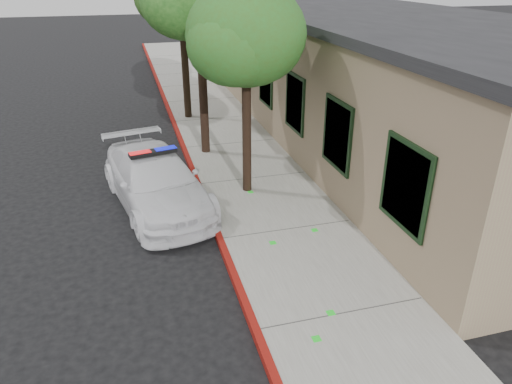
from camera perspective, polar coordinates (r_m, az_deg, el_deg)
The scene contains 6 objects.
ground at distance 8.22m, azimuth -0.37°, elevation -17.18°, with size 120.00×120.00×0.00m, color black.
sidewalk at distance 10.87m, azimuth 3.68°, elevation -4.85°, with size 3.20×60.00×0.15m, color gray.
red_curb at distance 10.52m, azimuth -4.33°, elevation -5.96°, with size 0.14×60.00×0.16m, color maroon.
clapboard_building at distance 17.31m, azimuth 13.77°, elevation 13.45°, with size 7.30×20.89×4.24m.
police_car at distance 12.15m, azimuth -12.03°, elevation 1.39°, with size 2.90×5.12×1.52m.
street_tree_near at distance 11.57m, azimuth -1.17°, elevation 17.97°, with size 2.94×2.84×5.21m.
Camera 1 is at (-1.55, -5.82, 5.59)m, focal length 33.04 mm.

